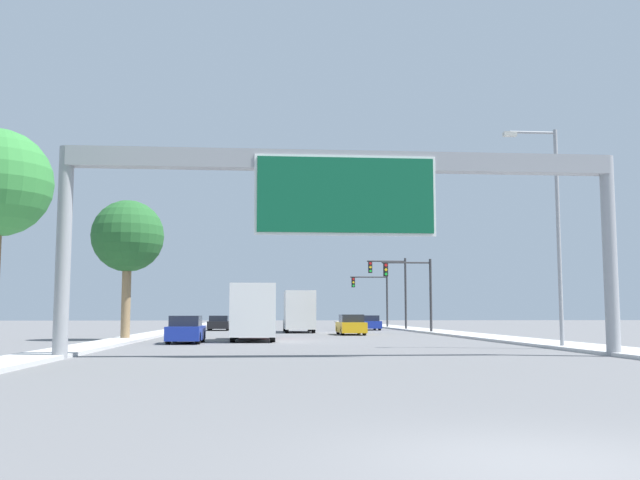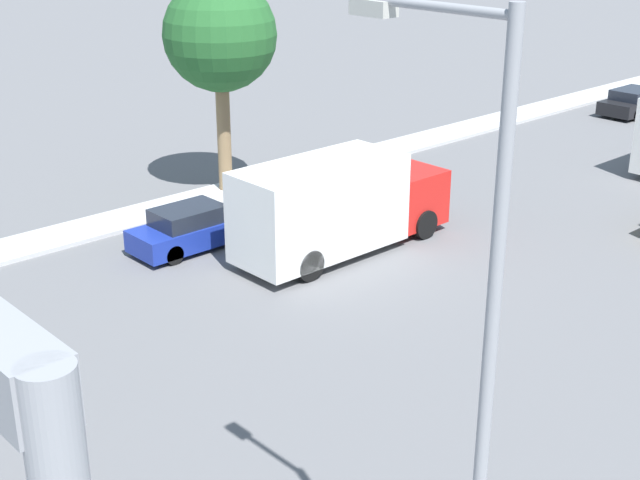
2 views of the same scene
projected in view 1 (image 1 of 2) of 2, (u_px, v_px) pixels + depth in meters
ground_plane at (539, 463)px, 7.53m from camera, size 300.00×300.00×0.00m
sidewalk_right at (412, 329)px, 67.92m from camera, size 3.00×120.00×0.15m
median_strip_left at (179, 329)px, 66.20m from camera, size 2.00×120.00×0.15m
sign_gantry at (345, 192)px, 25.91m from camera, size 20.42×0.73×7.48m
car_far_left at (186, 330)px, 37.59m from camera, size 1.72×4.31×1.45m
car_near_left at (219, 323)px, 65.58m from camera, size 1.89×4.51×1.36m
car_mid_center at (369, 323)px, 67.16m from camera, size 1.80×4.66×1.37m
car_near_center at (351, 325)px, 52.32m from camera, size 1.80×4.76×1.49m
truck_box_primary at (254, 312)px, 41.17m from camera, size 2.45×7.90×3.19m
truck_box_secondary at (299, 312)px, 58.97m from camera, size 2.40×7.44×3.37m
traffic_light_near_intersection at (415, 283)px, 56.24m from camera, size 3.99×0.32×5.87m
traffic_light_mid_block at (394, 282)px, 66.22m from camera, size 3.69×0.32×6.71m
traffic_light_far_intersection at (375, 292)px, 76.06m from camera, size 4.06×0.32×5.73m
palm_tree_background at (128, 237)px, 42.10m from camera, size 4.24×4.24×8.25m
street_lamp_right at (552, 220)px, 32.21m from camera, size 2.52×0.28×9.96m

